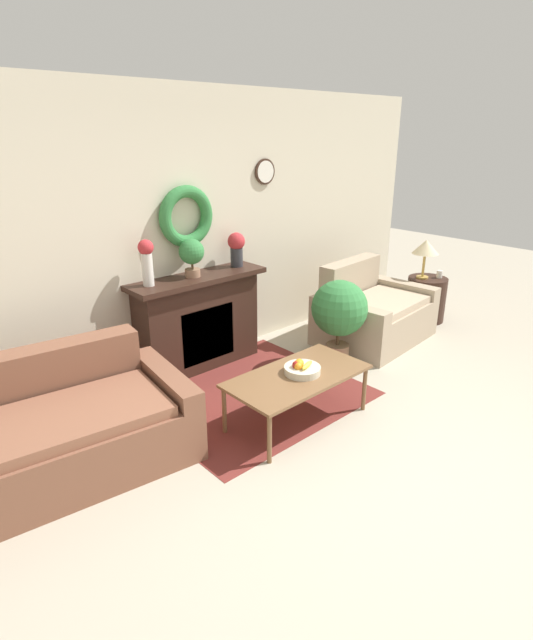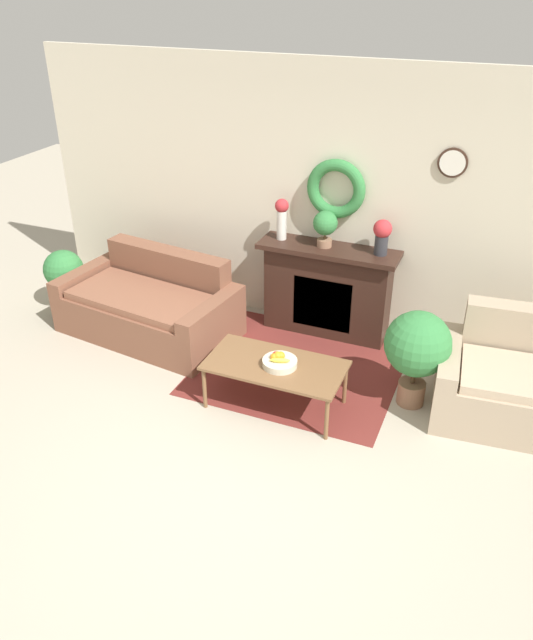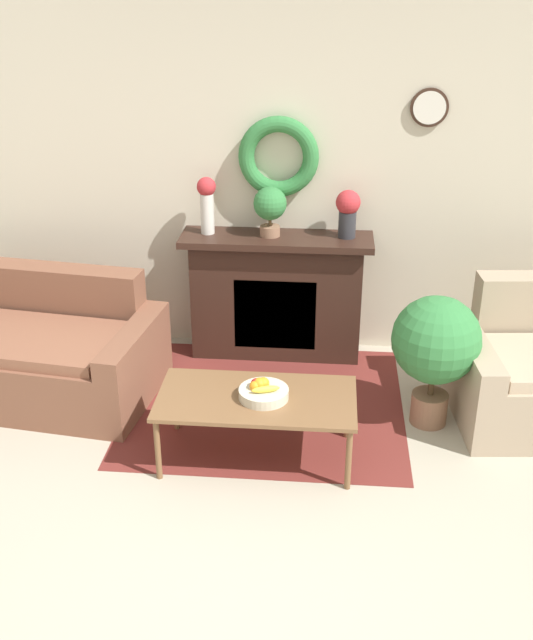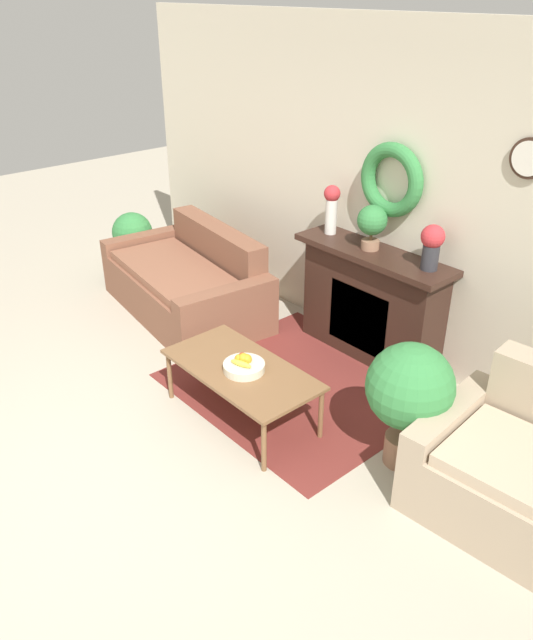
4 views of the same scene
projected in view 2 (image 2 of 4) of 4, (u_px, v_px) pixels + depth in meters
The scene contains 13 objects.
ground_plane at pixel (229, 498), 4.57m from camera, with size 16.00×16.00×0.00m, color #ADA38E.
floor_rug at pixel (299, 368), 6.04m from camera, with size 1.89×1.71×0.01m.
wall_back at pixel (346, 204), 6.13m from camera, with size 6.80×0.18×2.70m.
fireplace at pixel (327, 290), 6.43m from camera, with size 1.42×0.41×0.97m.
couch_left at pixel (150, 306), 6.53m from camera, with size 1.91×1.20×0.81m.
loveseat_right at pixel (515, 384), 5.29m from camera, with size 1.38×1.05×0.88m.
coffee_table at pixel (275, 368), 5.35m from camera, with size 1.19×0.61×0.43m.
fruit_bowl at pixel (279, 361), 5.29m from camera, with size 0.30×0.30×0.12m.
vase_on_mantel_left at pixel (282, 216), 6.24m from camera, with size 0.14×0.14×0.42m.
vase_on_mantel_right at pixel (382, 235), 5.92m from camera, with size 0.18×0.18×0.35m.
potted_plant_on_mantel at pixel (325, 225), 6.08m from camera, with size 0.24×0.24×0.37m.
potted_plant_floor_by_couch at pixel (64, 274), 6.88m from camera, with size 0.44×0.44×0.71m.
potted_plant_floor_by_loveseat at pixel (417, 347), 5.29m from camera, with size 0.57×0.57×0.90m.
Camera 2 is at (1.53, -2.96, 3.40)m, focal length 35.00 mm.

